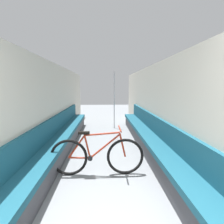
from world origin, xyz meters
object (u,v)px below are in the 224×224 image
at_px(bench_seat_row_left, 61,140).
at_px(bench_seat_row_right, 149,138).
at_px(bicycle, 97,156).
at_px(grab_pole_near, 114,101).

xyz_separation_m(bench_seat_row_left, bench_seat_row_right, (2.22, 0.00, 0.00)).
relative_size(bicycle, grab_pole_near, 0.78).
bearing_deg(bicycle, grab_pole_near, 75.71).
bearing_deg(bench_seat_row_left, bicycle, -52.94).
xyz_separation_m(bench_seat_row_right, bicycle, (-1.27, -1.26, 0.07)).
bearing_deg(bench_seat_row_right, bench_seat_row_left, 180.00).
relative_size(bench_seat_row_right, bicycle, 3.57).
height_order(bench_seat_row_left, bicycle, same).
height_order(bench_seat_row_left, bench_seat_row_right, same).
height_order(bench_seat_row_right, grab_pole_near, grab_pole_near).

